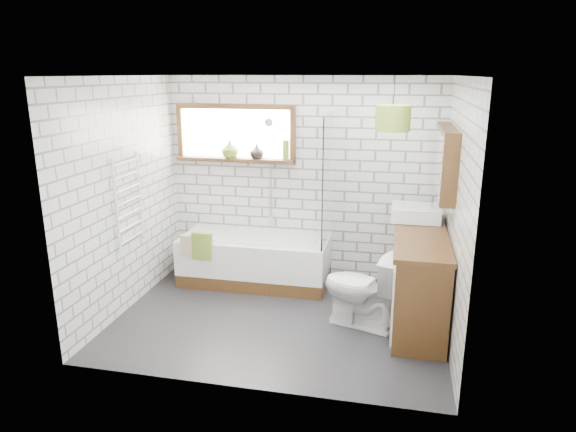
% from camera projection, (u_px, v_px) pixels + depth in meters
% --- Properties ---
extents(floor, '(3.40, 2.60, 0.01)m').
position_uv_depth(floor, '(280.00, 318.00, 5.49)').
color(floor, black).
rests_on(floor, ground).
extents(ceiling, '(3.40, 2.60, 0.01)m').
position_uv_depth(ceiling, '(278.00, 75.00, 4.82)').
color(ceiling, white).
rests_on(ceiling, ground).
extents(wall_back, '(3.40, 0.01, 2.50)m').
position_uv_depth(wall_back, '(303.00, 179.00, 6.38)').
color(wall_back, white).
rests_on(wall_back, ground).
extents(wall_front, '(3.40, 0.01, 2.50)m').
position_uv_depth(wall_front, '(240.00, 246.00, 3.92)').
color(wall_front, white).
rests_on(wall_front, ground).
extents(wall_left, '(0.01, 2.60, 2.50)m').
position_uv_depth(wall_left, '(124.00, 196.00, 5.50)').
color(wall_left, white).
rests_on(wall_left, ground).
extents(wall_right, '(0.01, 2.60, 2.50)m').
position_uv_depth(wall_right, '(456.00, 214.00, 4.81)').
color(wall_right, white).
rests_on(wall_right, ground).
extents(window, '(1.52, 0.16, 0.68)m').
position_uv_depth(window, '(235.00, 134.00, 6.36)').
color(window, '#37200F').
rests_on(window, wall_back).
extents(towel_radiator, '(0.06, 0.52, 1.00)m').
position_uv_depth(towel_radiator, '(129.00, 201.00, 5.50)').
color(towel_radiator, white).
rests_on(towel_radiator, wall_left).
extents(mirror_cabinet, '(0.16, 1.20, 0.70)m').
position_uv_depth(mirror_cabinet, '(445.00, 161.00, 5.28)').
color(mirror_cabinet, '#37200F').
rests_on(mirror_cabinet, wall_right).
extents(shower_riser, '(0.02, 0.02, 1.30)m').
position_uv_depth(shower_riser, '(271.00, 171.00, 6.39)').
color(shower_riser, silver).
rests_on(shower_riser, wall_back).
extents(bathtub, '(1.80, 0.79, 0.58)m').
position_uv_depth(bathtub, '(255.00, 260.00, 6.37)').
color(bathtub, white).
rests_on(bathtub, floor).
extents(shower_screen, '(0.02, 0.72, 1.50)m').
position_uv_depth(shower_screen, '(327.00, 180.00, 5.91)').
color(shower_screen, white).
rests_on(shower_screen, bathtub).
extents(towel_green, '(0.24, 0.06, 0.32)m').
position_uv_depth(towel_green, '(202.00, 246.00, 6.03)').
color(towel_green, olive).
rests_on(towel_green, bathtub).
extents(towel_beige, '(0.19, 0.05, 0.24)m').
position_uv_depth(towel_beige, '(189.00, 245.00, 6.06)').
color(towel_beige, tan).
rests_on(towel_beige, bathtub).
extents(vanity, '(0.54, 1.68, 0.96)m').
position_uv_depth(vanity, '(419.00, 277.00, 5.34)').
color(vanity, '#37200F').
rests_on(vanity, floor).
extents(basin, '(0.52, 0.46, 0.15)m').
position_uv_depth(basin, '(416.00, 213.00, 5.67)').
color(basin, white).
rests_on(basin, vanity).
extents(tap, '(0.03, 0.03, 0.17)m').
position_uv_depth(tap, '(431.00, 209.00, 5.62)').
color(tap, silver).
rests_on(tap, vanity).
extents(toilet, '(0.68, 0.91, 0.82)m').
position_uv_depth(toilet, '(362.00, 288.00, 5.23)').
color(toilet, white).
rests_on(toilet, floor).
extents(vase_olive, '(0.28, 0.28, 0.22)m').
position_uv_depth(vase_olive, '(230.00, 151.00, 6.40)').
color(vase_olive, olive).
rests_on(vase_olive, window).
extents(vase_dark, '(0.23, 0.23, 0.18)m').
position_uv_depth(vase_dark, '(257.00, 153.00, 6.34)').
color(vase_dark, black).
rests_on(vase_dark, window).
extents(bottle, '(0.09, 0.09, 0.24)m').
position_uv_depth(bottle, '(286.00, 152.00, 6.26)').
color(bottle, olive).
rests_on(bottle, window).
extents(pendant, '(0.34, 0.34, 0.25)m').
position_uv_depth(pendant, '(393.00, 118.00, 5.03)').
color(pendant, olive).
rests_on(pendant, ceiling).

